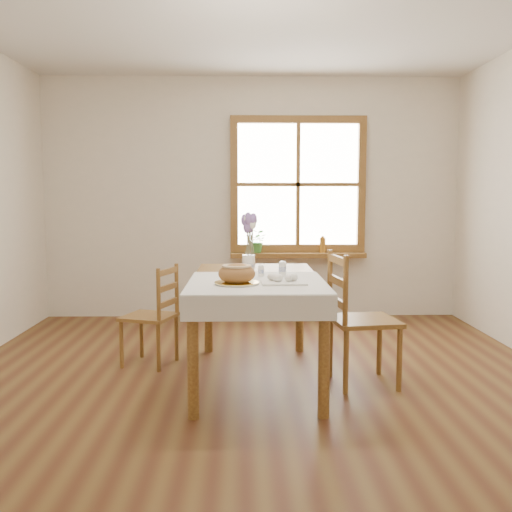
{
  "coord_description": "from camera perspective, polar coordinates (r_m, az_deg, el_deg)",
  "views": [
    {
      "loc": [
        -0.08,
        -3.74,
        1.32
      ],
      "look_at": [
        0.0,
        0.3,
        0.9
      ],
      "focal_mm": 40.0,
      "sensor_mm": 36.0,
      "label": 1
    }
  ],
  "objects": [
    {
      "name": "room_walls",
      "position": [
        3.76,
        0.1,
        11.84
      ],
      "size": [
        4.6,
        5.1,
        2.65
      ],
      "color": "beige",
      "rests_on": "ground"
    },
    {
      "name": "bread_loaf",
      "position": [
        3.66,
        -1.94,
        -1.6
      ],
      "size": [
        0.24,
        0.24,
        0.13
      ],
      "primitive_type": "ellipsoid",
      "color": "#995F36",
      "rests_on": "bread_plate"
    },
    {
      "name": "window",
      "position": [
        6.24,
        4.21,
        7.14
      ],
      "size": [
        1.46,
        0.08,
        1.46
      ],
      "color": "olive",
      "rests_on": "ground"
    },
    {
      "name": "flower_vase",
      "position": [
        4.44,
        -0.74,
        -0.71
      ],
      "size": [
        0.11,
        0.11,
        0.11
      ],
      "primitive_type": "cylinder",
      "rotation": [
        0.0,
        0.0,
        0.07
      ],
      "color": "white",
      "rests_on": "dining_table"
    },
    {
      "name": "dining_table",
      "position": [
        4.09,
        -0.0,
        -3.27
      ],
      "size": [
        0.9,
        1.6,
        0.75
      ],
      "color": "olive",
      "rests_on": "ground"
    },
    {
      "name": "salt_shaker",
      "position": [
        4.04,
        0.52,
        -1.44
      ],
      "size": [
        0.06,
        0.06,
        0.08
      ],
      "primitive_type": "cylinder",
      "rotation": [
        0.0,
        0.0,
        0.32
      ],
      "color": "white",
      "rests_on": "table_linen"
    },
    {
      "name": "eggs",
      "position": [
        3.71,
        2.78,
        -2.16
      ],
      "size": [
        0.23,
        0.21,
        0.05
      ],
      "primitive_type": null,
      "rotation": [
        0.0,
        0.0,
        0.03
      ],
      "color": "white",
      "rests_on": "egg_napkin"
    },
    {
      "name": "bread_plate",
      "position": [
        3.67,
        -1.93,
        -2.73
      ],
      "size": [
        0.32,
        0.32,
        0.01
      ],
      "primitive_type": "cylinder",
      "rotation": [
        0.0,
        0.0,
        -0.16
      ],
      "color": "white",
      "rests_on": "table_linen"
    },
    {
      "name": "egg_napkin",
      "position": [
        3.72,
        2.78,
        -2.63
      ],
      "size": [
        0.3,
        0.25,
        0.01
      ],
      "primitive_type": "cube",
      "rotation": [
        0.0,
        0.0,
        0.03
      ],
      "color": "silver",
      "rests_on": "table_linen"
    },
    {
      "name": "window_sill",
      "position": [
        6.2,
        4.22,
        0.11
      ],
      "size": [
        1.46,
        0.2,
        0.05
      ],
      "color": "olive",
      "rests_on": "ground"
    },
    {
      "name": "lavender_bouquet",
      "position": [
        4.42,
        -0.74,
        2.15
      ],
      "size": [
        0.18,
        0.18,
        0.33
      ],
      "primitive_type": null,
      "color": "#735494",
      "rests_on": "flower_vase"
    },
    {
      "name": "potted_plant",
      "position": [
        6.16,
        0.12,
        1.24
      ],
      "size": [
        0.3,
        0.32,
        0.2
      ],
      "primitive_type": "imported",
      "rotation": [
        0.0,
        0.0,
        -0.38
      ],
      "color": "#397C31",
      "rests_on": "window_sill"
    },
    {
      "name": "chair_left",
      "position": [
        4.58,
        -10.65,
        -5.82
      ],
      "size": [
        0.48,
        0.47,
        0.79
      ],
      "primitive_type": null,
      "rotation": [
        0.0,
        0.0,
        -1.89
      ],
      "color": "olive",
      "rests_on": "ground"
    },
    {
      "name": "amber_bottle",
      "position": [
        6.22,
        6.68,
        1.18
      ],
      "size": [
        0.08,
        0.08,
        0.18
      ],
      "primitive_type": "cylinder",
      "rotation": [
        0.0,
        0.0,
        0.21
      ],
      "color": "#A0671D",
      "rests_on": "window_sill"
    },
    {
      "name": "chair_right",
      "position": [
        4.09,
        10.77,
        -6.16
      ],
      "size": [
        0.51,
        0.49,
        0.94
      ],
      "primitive_type": null,
      "rotation": [
        0.0,
        0.0,
        1.7
      ],
      "color": "olive",
      "rests_on": "ground"
    },
    {
      "name": "table_linen",
      "position": [
        3.78,
        0.1,
        -2.67
      ],
      "size": [
        0.91,
        0.99,
        0.01
      ],
      "primitive_type": "cube",
      "color": "silver",
      "rests_on": "dining_table"
    },
    {
      "name": "ground",
      "position": [
        3.97,
        0.09,
        -13.5
      ],
      "size": [
        5.0,
        5.0,
        0.0
      ],
      "primitive_type": "plane",
      "color": "brown",
      "rests_on": "ground"
    },
    {
      "name": "pepper_shaker",
      "position": [
        4.1,
        2.66,
        -1.2
      ],
      "size": [
        0.07,
        0.07,
        0.1
      ],
      "primitive_type": "cylinder",
      "rotation": [
        0.0,
        0.0,
        0.28
      ],
      "color": "white",
      "rests_on": "table_linen"
    }
  ]
}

